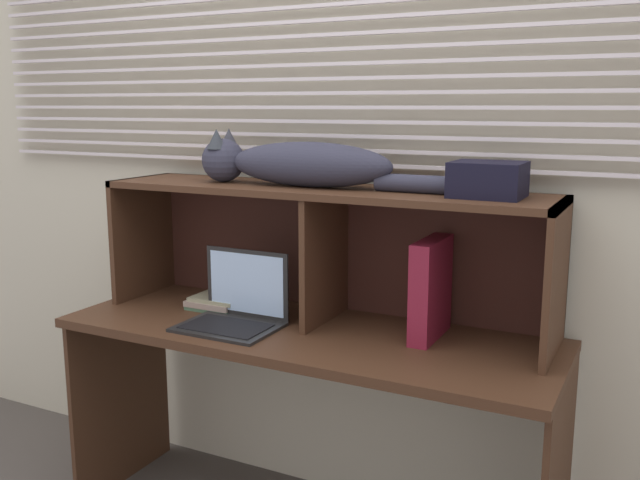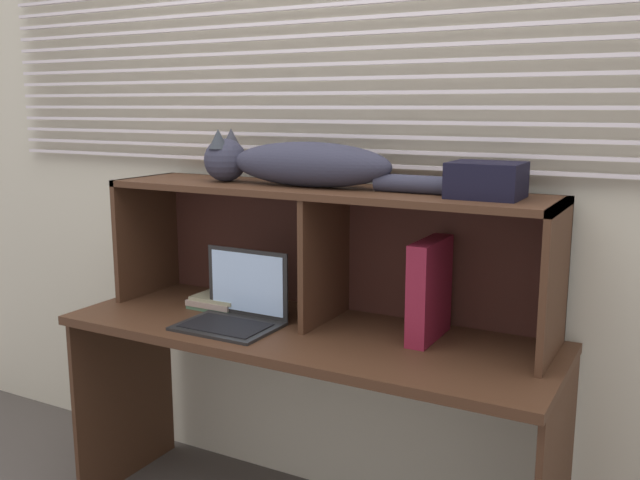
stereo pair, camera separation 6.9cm
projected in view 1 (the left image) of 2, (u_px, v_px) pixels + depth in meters
The scene contains 8 objects.
back_panel_with_blinds at pixel (348, 152), 2.40m from camera, with size 4.40×0.08×2.50m.
desk at pixel (305, 367), 2.25m from camera, with size 1.60×0.56×0.72m.
hutch_shelf_unit at pixel (325, 226), 2.29m from camera, with size 1.50×0.34×0.44m.
cat at pixel (296, 164), 2.26m from camera, with size 0.98×0.16×0.18m.
laptop at pixel (235, 310), 2.26m from camera, with size 0.31×0.23×0.24m.
binder_upright at pixel (431, 289), 2.12m from camera, with size 0.06×0.24×0.31m, color maroon.
book_stack at pixel (223, 300), 2.48m from camera, with size 0.19×0.22×0.05m.
storage_box at pixel (488, 180), 1.99m from camera, with size 0.20×0.17×0.10m, color black.
Camera 1 is at (1.01, -1.65, 1.42)m, focal length 39.31 mm.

